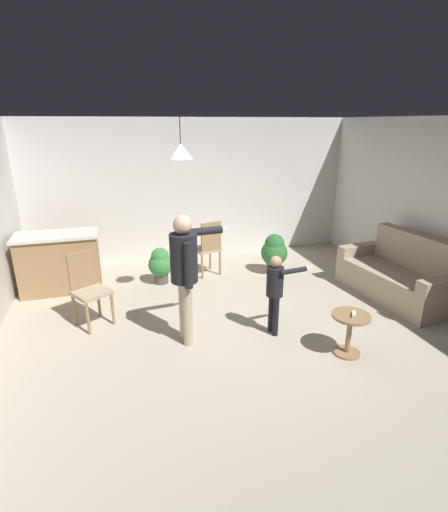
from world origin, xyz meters
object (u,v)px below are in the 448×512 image
(dining_chair_near_wall, at_px, (88,286))
(potted_plant_corner, at_px, (274,252))
(kitchen_counter, at_px, (60,262))
(potted_plant_by_wall, at_px, (160,264))
(spare_remote_on_table, at_px, (354,314))
(person_adult, at_px, (185,266))
(couch_floral, at_px, (398,277))
(side_table_by_couch, at_px, (349,329))
(dining_chair_by_counter, at_px, (208,246))
(person_child, at_px, (276,286))

(dining_chair_near_wall, xyz_separation_m, potted_plant_corner, (3.13, 1.03, -0.14))
(kitchen_counter, relative_size, dining_chair_near_wall, 1.26)
(potted_plant_corner, relative_size, potted_plant_by_wall, 1.17)
(spare_remote_on_table, bearing_deg, person_adult, 154.59)
(couch_floral, relative_size, kitchen_counter, 1.50)
(kitchen_counter, height_order, person_adult, person_adult)
(dining_chair_near_wall, relative_size, potted_plant_by_wall, 1.59)
(side_table_by_couch, xyz_separation_m, potted_plant_corner, (0.19, 2.66, 0.08))
(dining_chair_near_wall, xyz_separation_m, spare_remote_on_table, (2.95, -1.66, -0.01))
(potted_plant_corner, bearing_deg, side_table_by_couch, -94.03)
(dining_chair_by_counter, relative_size, dining_chair_near_wall, 1.00)
(person_child, height_order, spare_remote_on_table, person_child)
(person_adult, relative_size, spare_remote_on_table, 12.48)
(dining_chair_by_counter, bearing_deg, kitchen_counter, 164.51)
(side_table_by_couch, xyz_separation_m, person_adult, (-1.77, 0.81, 0.68))
(couch_floral, xyz_separation_m, side_table_by_couch, (-1.65, -1.20, -0.00))
(couch_floral, bearing_deg, potted_plant_by_wall, 59.46)
(person_adult, distance_m, spare_remote_on_table, 2.02)
(person_adult, bearing_deg, kitchen_counter, -146.92)
(dining_chair_by_counter, height_order, potted_plant_by_wall, dining_chair_by_counter)
(side_table_by_couch, relative_size, spare_remote_on_table, 4.00)
(kitchen_counter, height_order, spare_remote_on_table, kitchen_counter)
(spare_remote_on_table, bearing_deg, person_child, 132.48)
(side_table_by_couch, distance_m, spare_remote_on_table, 0.21)
(couch_floral, bearing_deg, potted_plant_corner, 38.52)
(kitchen_counter, xyz_separation_m, dining_chair_near_wall, (0.49, -1.29, 0.07))
(potted_plant_by_wall, height_order, spare_remote_on_table, potted_plant_by_wall)
(person_adult, height_order, person_child, person_adult)
(person_adult, distance_m, dining_chair_by_counter, 2.27)
(kitchen_counter, height_order, person_child, person_child)
(side_table_by_couch, relative_size, dining_chair_near_wall, 0.52)
(person_child, height_order, dining_chair_by_counter, person_child)
(potted_plant_corner, relative_size, spare_remote_on_table, 5.63)
(couch_floral, xyz_separation_m, spare_remote_on_table, (-1.64, -1.23, 0.21))
(couch_floral, bearing_deg, person_child, 95.96)
(person_child, height_order, potted_plant_by_wall, person_child)
(spare_remote_on_table, bearing_deg, couch_floral, 36.82)
(couch_floral, distance_m, dining_chair_by_counter, 3.14)
(dining_chair_near_wall, bearing_deg, side_table_by_couch, 119.81)
(side_table_by_couch, distance_m, potted_plant_corner, 2.67)
(kitchen_counter, xyz_separation_m, spare_remote_on_table, (3.44, -2.95, 0.06))
(person_adult, relative_size, person_child, 1.52)
(person_child, distance_m, spare_remote_on_table, 0.99)
(dining_chair_near_wall, bearing_deg, potted_plant_corner, 167.12)
(person_child, bearing_deg, potted_plant_by_wall, -157.13)
(kitchen_counter, distance_m, dining_chair_near_wall, 1.38)
(couch_floral, relative_size, potted_plant_corner, 2.58)
(side_table_by_couch, distance_m, dining_chair_near_wall, 3.37)
(kitchen_counter, relative_size, person_adult, 0.78)
(kitchen_counter, distance_m, person_adult, 2.74)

